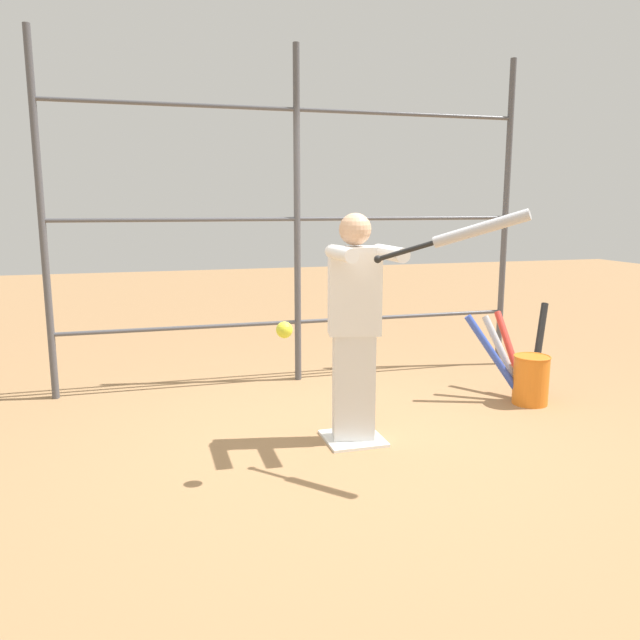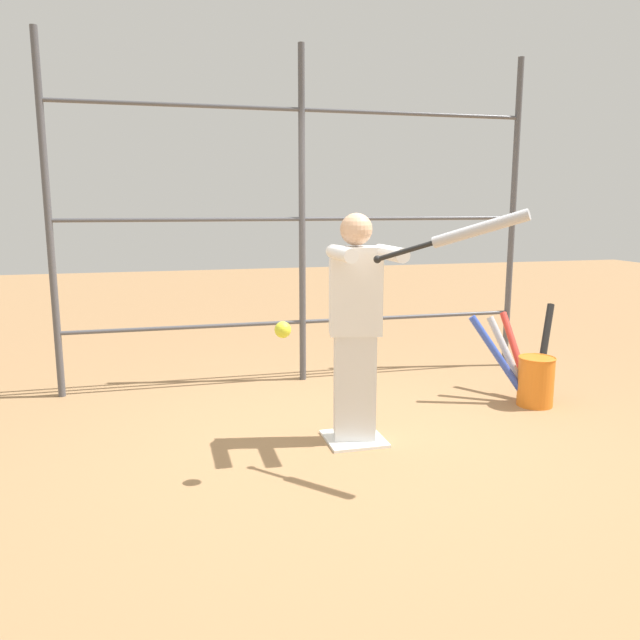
{
  "view_description": "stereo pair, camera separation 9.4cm",
  "coord_description": "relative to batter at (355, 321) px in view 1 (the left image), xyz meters",
  "views": [
    {
      "loc": [
        1.36,
        3.92,
        1.62
      ],
      "look_at": [
        0.3,
        0.2,
        0.91
      ],
      "focal_mm": 35.0,
      "sensor_mm": 36.0,
      "label": 1
    },
    {
      "loc": [
        1.27,
        3.95,
        1.62
      ],
      "look_at": [
        0.3,
        0.2,
        0.91
      ],
      "focal_mm": 35.0,
      "sensor_mm": 36.0,
      "label": 2
    }
  ],
  "objects": [
    {
      "name": "softball_in_flight",
      "position": [
        0.6,
        0.49,
        0.07
      ],
      "size": [
        0.1,
        0.1,
        0.1
      ],
      "color": "yellow"
    },
    {
      "name": "bat_bucket",
      "position": [
        -1.66,
        -0.43,
        -0.6
      ],
      "size": [
        0.83,
        0.74,
        0.8
      ],
      "color": "orange",
      "rests_on": "ground"
    },
    {
      "name": "fence_backstop",
      "position": [
        0.0,
        -1.62,
        0.65
      ],
      "size": [
        4.32,
        0.06,
        2.99
      ],
      "color": "#4C4C51",
      "rests_on": "ground"
    },
    {
      "name": "batter",
      "position": [
        0.0,
        0.0,
        0.0
      ],
      "size": [
        0.4,
        0.58,
        1.57
      ],
      "color": "silver",
      "rests_on": "ground"
    },
    {
      "name": "ground_plane",
      "position": [
        0.0,
        -0.02,
        -0.85
      ],
      "size": [
        24.0,
        24.0,
        0.0
      ],
      "primitive_type": "plane",
      "color": "#9E754C"
    },
    {
      "name": "baseball_bat_swinging",
      "position": [
        -0.4,
        0.75,
        0.62
      ],
      "size": [
        0.7,
        0.62,
        0.33
      ],
      "color": "black"
    },
    {
      "name": "home_plate",
      "position": [
        0.0,
        -0.02,
        -0.84
      ],
      "size": [
        0.4,
        0.4,
        0.02
      ],
      "color": "white",
      "rests_on": "ground"
    }
  ]
}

